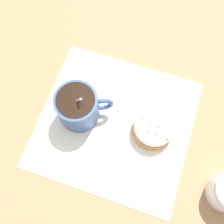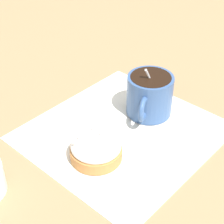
{
  "view_description": "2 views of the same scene",
  "coord_description": "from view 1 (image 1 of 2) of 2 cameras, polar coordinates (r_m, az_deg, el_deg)",
  "views": [
    {
      "loc": [
        -0.05,
        0.14,
        0.5
      ],
      "look_at": [
        0.01,
        -0.01,
        0.04
      ],
      "focal_mm": 42.0,
      "sensor_mm": 36.0,
      "label": 1
    },
    {
      "loc": [
        -0.35,
        -0.34,
        0.41
      ],
      "look_at": [
        -0.01,
        0.02,
        0.04
      ],
      "focal_mm": 60.0,
      "sensor_mm": 36.0,
      "label": 2
    }
  ],
  "objects": [
    {
      "name": "frosted_pastry",
      "position": [
        0.51,
        9.09,
        -3.37
      ],
      "size": [
        0.08,
        0.08,
        0.05
      ],
      "color": "#B2753D",
      "rests_on": "paper_napkin"
    },
    {
      "name": "paper_napkin",
      "position": [
        0.52,
        0.66,
        -2.55
      ],
      "size": [
        0.31,
        0.3,
        0.0
      ],
      "color": "white",
      "rests_on": "ground_plane"
    },
    {
      "name": "ground_plane",
      "position": [
        0.53,
        0.66,
        -2.6
      ],
      "size": [
        3.0,
        3.0,
        0.0
      ],
      "primitive_type": "plane",
      "color": "#93704C"
    },
    {
      "name": "coffee_cup",
      "position": [
        0.5,
        -7.33,
        1.22
      ],
      "size": [
        0.1,
        0.08,
        0.09
      ],
      "color": "#335184",
      "rests_on": "paper_napkin"
    }
  ]
}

